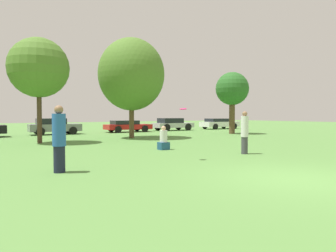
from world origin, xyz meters
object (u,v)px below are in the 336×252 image
(parked_car_white, at_px, (219,123))
(tree_1, at_px, (39,68))
(parked_car_red, at_px, (127,126))
(parked_car_silver, at_px, (172,124))
(person_catcher, at_px, (245,132))
(tree_2, at_px, (131,75))
(frisbee, at_px, (183,109))
(person_thrower, at_px, (59,139))
(tree_3, at_px, (232,89))
(parked_car_grey, at_px, (54,126))
(bystander_sitting, at_px, (164,140))

(parked_car_white, bearing_deg, tree_1, -157.36)
(parked_car_red, relative_size, parked_car_silver, 1.04)
(person_catcher, distance_m, tree_1, 12.01)
(parked_car_white, bearing_deg, tree_2, -151.91)
(frisbee, bearing_deg, parked_car_white, 44.42)
(person_thrower, relative_size, tree_1, 0.32)
(person_catcher, height_order, tree_1, tree_1)
(frisbee, height_order, parked_car_white, frisbee)
(tree_2, xyz_separation_m, parked_car_red, (2.96, 6.78, -3.79))
(tree_1, height_order, parked_car_red, tree_1)
(tree_2, distance_m, tree_3, 9.25)
(parked_car_grey, bearing_deg, parked_car_silver, 3.15)
(person_thrower, bearing_deg, tree_3, 30.72)
(person_thrower, bearing_deg, parked_car_grey, 76.61)
(bystander_sitting, bearing_deg, person_catcher, -58.55)
(frisbee, distance_m, tree_1, 10.55)
(person_thrower, bearing_deg, tree_2, 53.85)
(person_thrower, distance_m, parked_car_silver, 23.44)
(tree_1, xyz_separation_m, parked_car_red, (9.09, 7.39, -3.66))
(person_catcher, xyz_separation_m, tree_3, (9.31, 10.07, 2.83))
(person_catcher, distance_m, bystander_sitting, 3.74)
(frisbee, bearing_deg, person_thrower, -179.69)
(frisbee, xyz_separation_m, tree_2, (3.24, 10.46, 2.54))
(tree_3, bearing_deg, person_catcher, -132.74)
(parked_car_silver, bearing_deg, tree_3, -78.62)
(parked_car_grey, height_order, parked_car_red, parked_car_grey)
(person_catcher, bearing_deg, parked_car_white, -130.40)
(parked_car_grey, bearing_deg, parked_car_red, 2.00)
(tree_1, distance_m, parked_car_white, 22.17)
(parked_car_red, bearing_deg, tree_1, -138.20)
(parked_car_white, bearing_deg, parked_car_red, -176.93)
(parked_car_red, bearing_deg, parked_car_white, 3.07)
(tree_2, bearing_deg, bystander_sitting, -105.56)
(person_thrower, bearing_deg, bystander_sitting, 29.84)
(person_thrower, bearing_deg, parked_car_white, 37.89)
(bystander_sitting, relative_size, tree_1, 0.18)
(frisbee, distance_m, parked_car_grey, 17.36)
(parked_car_white, bearing_deg, tree_3, -123.14)
(parked_car_silver, xyz_separation_m, parked_car_white, (6.34, -0.09, -0.04))
(parked_car_grey, bearing_deg, person_catcher, -76.01)
(parked_car_grey, height_order, parked_car_white, parked_car_grey)
(person_thrower, height_order, parked_car_grey, person_thrower)
(parked_car_red, xyz_separation_m, parked_car_white, (11.48, 0.08, 0.05))
(tree_3, bearing_deg, person_thrower, -148.89)
(bystander_sitting, distance_m, tree_1, 8.69)
(frisbee, relative_size, parked_car_silver, 0.06)
(parked_car_grey, bearing_deg, parked_car_white, 2.68)
(tree_3, height_order, parked_car_red, tree_3)
(parked_car_silver, bearing_deg, tree_2, -136.68)
(frisbee, bearing_deg, tree_2, 72.79)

